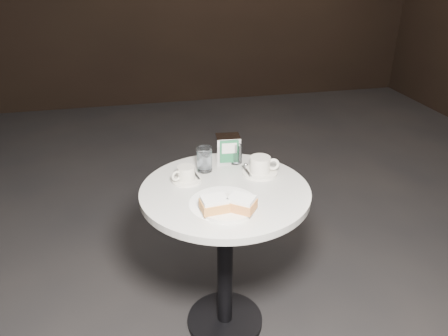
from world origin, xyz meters
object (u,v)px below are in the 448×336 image
(water_glass_right, at_px, (235,153))
(beignet_plate, at_px, (228,206))
(coffee_cup_right, at_px, (260,167))
(cafe_table, at_px, (225,229))
(napkin_dispenser, at_px, (228,149))
(coffee_cup_left, at_px, (186,175))
(water_glass_left, at_px, (204,160))

(water_glass_right, bearing_deg, beignet_plate, -107.62)
(beignet_plate, distance_m, coffee_cup_right, 0.34)
(cafe_table, xyz_separation_m, coffee_cup_right, (0.18, 0.10, 0.23))
(napkin_dispenser, bearing_deg, beignet_plate, -98.06)
(coffee_cup_left, height_order, coffee_cup_right, coffee_cup_right)
(coffee_cup_left, height_order, water_glass_left, water_glass_left)
(cafe_table, bearing_deg, water_glass_right, 66.76)
(coffee_cup_right, height_order, napkin_dispenser, napkin_dispenser)
(coffee_cup_left, distance_m, water_glass_right, 0.28)
(beignet_plate, relative_size, water_glass_right, 2.36)
(coffee_cup_left, relative_size, napkin_dispenser, 1.36)
(water_glass_left, distance_m, napkin_dispenser, 0.14)
(cafe_table, height_order, beignet_plate, beignet_plate)
(beignet_plate, relative_size, coffee_cup_right, 1.33)
(cafe_table, height_order, water_glass_right, water_glass_right)
(coffee_cup_right, height_order, water_glass_right, water_glass_right)
(coffee_cup_left, relative_size, water_glass_left, 1.54)
(cafe_table, bearing_deg, coffee_cup_left, 144.89)
(beignet_plate, height_order, water_glass_left, water_glass_left)
(water_glass_left, height_order, napkin_dispenser, napkin_dispenser)
(cafe_table, distance_m, coffee_cup_right, 0.31)
(cafe_table, bearing_deg, napkin_dispenser, 74.57)
(beignet_plate, bearing_deg, coffee_cup_left, 113.12)
(beignet_plate, relative_size, water_glass_left, 2.17)
(beignet_plate, height_order, water_glass_right, water_glass_right)
(water_glass_left, relative_size, napkin_dispenser, 0.88)
(coffee_cup_left, xyz_separation_m, water_glass_left, (0.09, 0.08, 0.02))
(cafe_table, height_order, coffee_cup_left, coffee_cup_left)
(beignet_plate, relative_size, coffee_cup_left, 1.41)
(coffee_cup_left, xyz_separation_m, water_glass_right, (0.25, 0.13, 0.02))
(water_glass_right, bearing_deg, napkin_dispenser, 145.74)
(coffee_cup_right, height_order, water_glass_left, water_glass_left)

